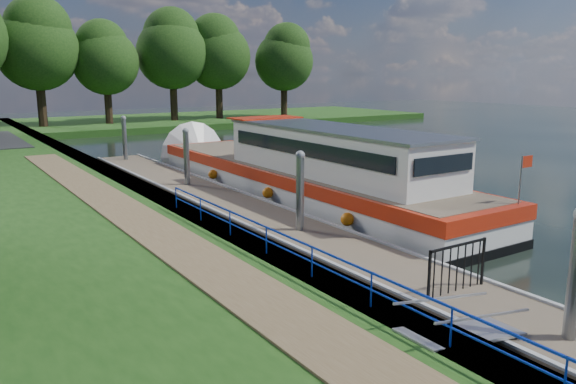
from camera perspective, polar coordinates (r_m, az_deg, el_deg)
ground at (r=12.54m, az=24.44°, el=-14.12°), size 160.00×160.00×0.00m
bank_edge at (r=22.55m, az=-13.62°, el=-0.97°), size 1.10×90.00×0.78m
far_bank at (r=61.96m, az=-12.56°, el=7.00°), size 60.00×18.00×0.60m
footpath at (r=15.47m, az=-11.34°, el=-5.17°), size 1.60×40.00×0.05m
blue_fence at (r=11.94m, az=5.27°, el=-7.55°), size 0.04×18.04×0.72m
pontoon at (r=21.79m, az=-5.48°, el=-1.68°), size 2.50×30.00×0.56m
mooring_piles at (r=21.56m, az=-5.54°, el=1.15°), size 0.30×27.30×3.55m
gangway at (r=11.15m, az=17.20°, el=-13.33°), size 2.58×1.00×0.92m
gate_panel at (r=13.30m, az=16.85°, el=-6.72°), size 1.85×0.05×1.15m
barge at (r=24.54m, az=0.45°, el=2.06°), size 4.36×21.15×4.78m
horizon_trees at (r=55.15m, az=-25.35°, el=13.56°), size 54.38×10.03×12.87m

